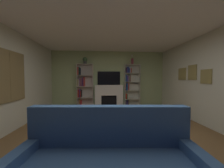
{
  "coord_description": "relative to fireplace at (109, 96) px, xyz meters",
  "views": [
    {
      "loc": [
        -0.31,
        -2.74,
        1.34
      ],
      "look_at": [
        0.0,
        1.29,
        1.17
      ],
      "focal_mm": 20.63,
      "sensor_mm": 36.0,
      "label": 1
    }
  ],
  "objects": [
    {
      "name": "ground_plane",
      "position": [
        0.0,
        -3.11,
        -0.55
      ],
      "size": [
        7.74,
        7.74,
        0.0
      ],
      "primitive_type": "plane",
      "color": "brown"
    },
    {
      "name": "potted_plant",
      "position": [
        -1.07,
        -0.04,
        1.61
      ],
      "size": [
        0.2,
        0.2,
        0.31
      ],
      "color": "#555752",
      "rests_on": "bookshelf_left"
    },
    {
      "name": "fireplace",
      "position": [
        0.0,
        0.0,
        0.0
      ],
      "size": [
        1.37,
        0.51,
        1.05
      ],
      "color": "white",
      "rests_on": "ground_plane"
    },
    {
      "name": "vase_with_flowers",
      "position": [
        1.07,
        -0.04,
        1.6
      ],
      "size": [
        0.11,
        0.11,
        0.44
      ],
      "color": "brown",
      "rests_on": "bookshelf_right"
    },
    {
      "name": "coffee_table",
      "position": [
        -0.25,
        -3.64,
        -0.21
      ],
      "size": [
        0.78,
        0.46,
        0.4
      ],
      "color": "brown",
      "rests_on": "ground_plane"
    },
    {
      "name": "tv",
      "position": [
        0.0,
        0.08,
        0.81
      ],
      "size": [
        1.04,
        0.06,
        0.62
      ],
      "primitive_type": "cube",
      "color": "black",
      "rests_on": "fireplace"
    },
    {
      "name": "ceiling",
      "position": [
        0.0,
        -3.11,
        2.07
      ],
      "size": [
        5.25,
        6.57,
        0.06
      ],
      "primitive_type": "cube",
      "color": "white",
      "rests_on": "wall_back_accent"
    },
    {
      "name": "wall_back_accent",
      "position": [
        0.0,
        0.14,
        0.75
      ],
      "size": [
        5.25,
        0.06,
        2.6
      ],
      "primitive_type": "cube",
      "color": "#A5B881",
      "rests_on": "ground_plane"
    },
    {
      "name": "bookshelf_right",
      "position": [
        0.99,
        0.02,
        0.47
      ],
      "size": [
        0.71,
        0.26,
        1.99
      ],
      "color": "beige",
      "rests_on": "ground_plane"
    },
    {
      "name": "bookshelf_left",
      "position": [
        -1.15,
        0.0,
        0.43
      ],
      "size": [
        0.71,
        0.3,
        1.99
      ],
      "color": "beige",
      "rests_on": "ground_plane"
    }
  ]
}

